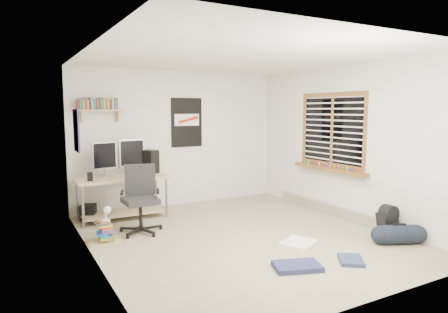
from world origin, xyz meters
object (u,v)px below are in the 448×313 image
desk (123,197)px  office_chair (140,200)px  book_stack (105,231)px  backpack (388,224)px  duffel_bag (399,234)px

desk → office_chair: bearing=-101.2°
book_stack → backpack: bearing=-26.9°
duffel_bag → book_stack: duffel_bag is taller
duffel_bag → book_stack: (-3.43, 2.00, 0.01)m
desk → duffel_bag: desk is taller
office_chair → backpack: size_ratio=2.76×
office_chair → backpack: bearing=-15.2°
backpack → duffel_bag: 0.25m
office_chair → book_stack: (-0.56, -0.16, -0.34)m
duffel_bag → book_stack: size_ratio=1.20×
book_stack → desk: bearing=63.2°
desk → office_chair: size_ratio=1.46×
desk → book_stack: bearing=-130.1°
office_chair → backpack: 3.53m
desk → backpack: (2.98, -2.81, -0.16)m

